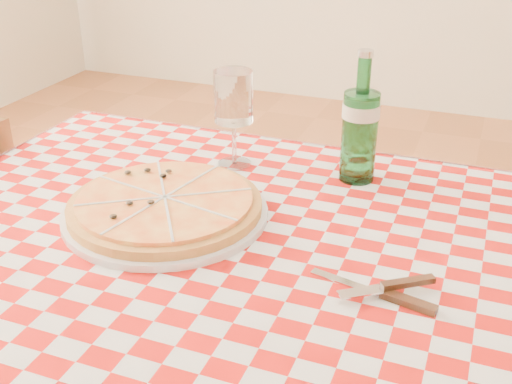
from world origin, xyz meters
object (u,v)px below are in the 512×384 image
Objects in this scene: pizza_plate at (165,204)px; wine_glass at (234,120)px; water_bottle at (361,117)px; dining_table at (254,289)px.

wine_glass is at bearing 83.47° from pizza_plate.
wine_glass is at bearing -174.20° from water_bottle.
water_bottle is at bearing 5.80° from wine_glass.
water_bottle reaches higher than wine_glass.
dining_table is 0.39m from water_bottle.
pizza_plate is at bearing -135.65° from water_bottle.
water_bottle reaches higher than pizza_plate.
water_bottle is 0.26m from wine_glass.
dining_table is at bearing -109.12° from water_bottle.
water_bottle is 1.29× the size of wine_glass.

